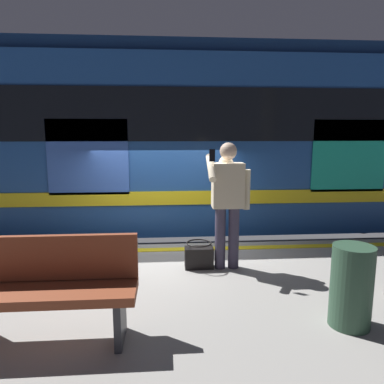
{
  "coord_description": "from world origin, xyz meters",
  "views": [
    {
      "loc": [
        -0.01,
        5.57,
        2.79
      ],
      "look_at": [
        -0.4,
        0.3,
        1.91
      ],
      "focal_mm": 33.2,
      "sensor_mm": 36.0,
      "label": 1
    }
  ],
  "objects_px": {
    "train_carriage": "(211,140)",
    "passenger": "(228,195)",
    "handbag": "(199,256)",
    "bench": "(51,286)",
    "trash_bin": "(351,286)"
  },
  "relations": [
    {
      "from": "passenger",
      "to": "bench",
      "type": "distance_m",
      "value": 2.42
    },
    {
      "from": "handbag",
      "to": "bench",
      "type": "relative_size",
      "value": 0.26
    },
    {
      "from": "passenger",
      "to": "bench",
      "type": "bearing_deg",
      "value": 40.87
    },
    {
      "from": "trash_bin",
      "to": "passenger",
      "type": "bearing_deg",
      "value": -59.59
    },
    {
      "from": "passenger",
      "to": "trash_bin",
      "type": "relative_size",
      "value": 2.16
    },
    {
      "from": "train_carriage",
      "to": "bench",
      "type": "distance_m",
      "value": 5.19
    },
    {
      "from": "train_carriage",
      "to": "trash_bin",
      "type": "height_order",
      "value": "train_carriage"
    },
    {
      "from": "trash_bin",
      "to": "train_carriage",
      "type": "bearing_deg",
      "value": -81.28
    },
    {
      "from": "train_carriage",
      "to": "passenger",
      "type": "bearing_deg",
      "value": 86.61
    },
    {
      "from": "train_carriage",
      "to": "passenger",
      "type": "distance_m",
      "value": 3.18
    },
    {
      "from": "train_carriage",
      "to": "trash_bin",
      "type": "bearing_deg",
      "value": 98.72
    },
    {
      "from": "train_carriage",
      "to": "trash_bin",
      "type": "distance_m",
      "value": 4.85
    },
    {
      "from": "bench",
      "to": "train_carriage",
      "type": "bearing_deg",
      "value": -112.97
    },
    {
      "from": "train_carriage",
      "to": "passenger",
      "type": "relative_size",
      "value": 7.86
    },
    {
      "from": "train_carriage",
      "to": "handbag",
      "type": "height_order",
      "value": "train_carriage"
    }
  ]
}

